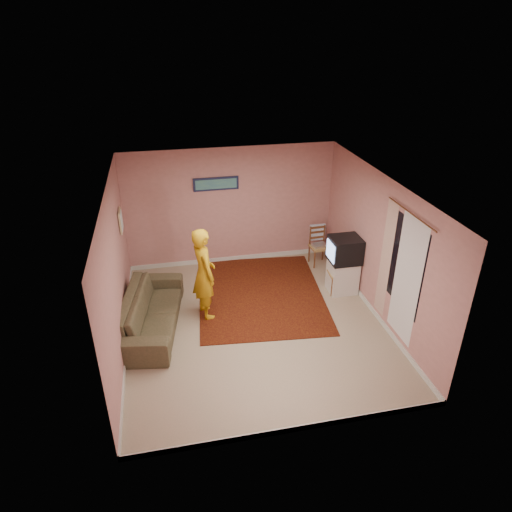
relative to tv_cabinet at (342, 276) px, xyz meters
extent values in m
plane|color=tan|center=(-1.95, -0.75, -0.34)|extent=(5.00, 5.00, 0.00)
cube|color=tan|center=(-1.95, 1.75, 0.96)|extent=(4.50, 0.02, 2.60)
cube|color=tan|center=(-1.95, -3.25, 0.96)|extent=(4.50, 0.02, 2.60)
cube|color=tan|center=(-4.20, -0.75, 0.96)|extent=(0.02, 5.00, 2.60)
cube|color=tan|center=(0.30, -0.75, 0.96)|extent=(0.02, 5.00, 2.60)
cube|color=silver|center=(-1.95, -0.75, 2.26)|extent=(4.50, 5.00, 0.02)
cube|color=silver|center=(-1.95, 1.74, -0.29)|extent=(4.50, 0.02, 0.10)
cube|color=silver|center=(-1.95, -3.24, -0.29)|extent=(4.50, 0.02, 0.10)
cube|color=silver|center=(-4.19, -0.75, -0.29)|extent=(0.02, 5.00, 0.10)
cube|color=silver|center=(0.29, -0.75, -0.29)|extent=(0.02, 5.00, 0.10)
cube|color=black|center=(0.29, -1.65, 1.11)|extent=(0.01, 1.10, 1.50)
cube|color=silver|center=(0.28, -1.80, 0.91)|extent=(0.01, 0.75, 2.10)
cube|color=beige|center=(0.26, -1.10, 0.91)|extent=(0.01, 0.35, 2.10)
cylinder|color=brown|center=(0.25, -1.65, 1.98)|extent=(0.02, 1.40, 0.02)
cube|color=#151A3B|center=(-2.25, 1.72, 1.51)|extent=(0.95, 0.03, 0.28)
cube|color=#306486|center=(-2.25, 1.70, 1.51)|extent=(0.86, 0.01, 0.20)
cube|color=#C4B686|center=(-4.17, 0.85, 1.21)|extent=(0.03, 0.38, 0.42)
cube|color=silver|center=(-4.15, 0.85, 1.21)|extent=(0.01, 0.30, 0.34)
cube|color=black|center=(-1.63, 0.20, -0.33)|extent=(2.70, 3.25, 0.02)
cube|color=silver|center=(0.00, 0.00, 0.00)|extent=(0.53, 0.48, 0.67)
cube|color=black|center=(0.00, 0.00, 0.59)|extent=(0.58, 0.53, 0.50)
cube|color=#8CB2F2|center=(-0.29, 0.00, 0.59)|extent=(0.02, 0.42, 0.36)
cube|color=tan|center=(-0.08, 1.18, 0.08)|extent=(0.42, 0.40, 0.05)
cube|color=brown|center=(-0.08, 1.18, 0.30)|extent=(0.39, 0.07, 0.45)
cube|color=silver|center=(-0.08, 1.18, 0.13)|extent=(0.34, 0.27, 0.05)
cube|color=#81A2D3|center=(-0.08, 1.37, 0.36)|extent=(0.35, 0.04, 0.37)
cube|color=tan|center=(-0.10, 0.00, 0.07)|extent=(0.39, 0.41, 0.05)
cube|color=brown|center=(-0.10, 0.00, 0.29)|extent=(0.07, 0.38, 0.44)
cube|color=white|center=(-0.10, 0.00, 0.12)|extent=(0.21, 0.16, 0.04)
imported|color=brown|center=(-3.75, -0.46, -0.01)|extent=(1.25, 2.39, 0.66)
imported|color=#C39012|center=(-2.77, -0.26, 0.53)|extent=(0.56, 0.72, 1.74)
camera|label=1|loc=(-3.32, -7.35, 4.55)|focal=32.00mm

